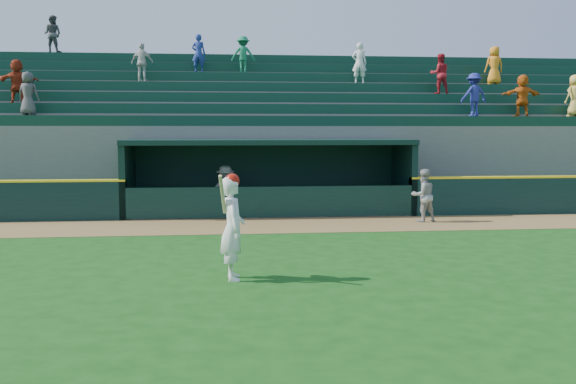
% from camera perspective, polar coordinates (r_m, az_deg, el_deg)
% --- Properties ---
extents(ground, '(120.00, 120.00, 0.00)m').
position_cam_1_polar(ground, '(13.91, 0.70, -5.98)').
color(ground, '#144711').
rests_on(ground, ground).
extents(warning_track, '(40.00, 3.00, 0.01)m').
position_cam_1_polar(warning_track, '(18.71, -1.06, -2.98)').
color(warning_track, olive).
rests_on(warning_track, ground).
extents(dugout_player_front, '(0.90, 0.77, 1.60)m').
position_cam_1_polar(dugout_player_front, '(19.79, 11.93, -0.31)').
color(dugout_player_front, '#A2A29D').
rests_on(dugout_player_front, ground).
extents(dugout_player_inside, '(1.12, 0.74, 1.61)m').
position_cam_1_polar(dugout_player_inside, '(21.14, -5.57, 0.17)').
color(dugout_player_inside, gray).
rests_on(dugout_player_inside, ground).
extents(dugout, '(9.40, 2.80, 2.46)m').
position_cam_1_polar(dugout, '(21.64, -1.79, 1.79)').
color(dugout, slate).
rests_on(dugout, ground).
extents(stands, '(34.50, 6.31, 7.51)m').
position_cam_1_polar(stands, '(26.14, -2.52, 4.72)').
color(stands, slate).
rests_on(stands, ground).
extents(batter_at_plate, '(0.52, 0.85, 2.00)m').
position_cam_1_polar(batter_at_plate, '(11.93, -4.95, -3.10)').
color(batter_at_plate, white).
rests_on(batter_at_plate, ground).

